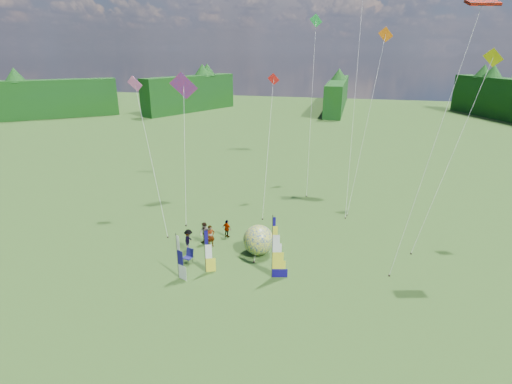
% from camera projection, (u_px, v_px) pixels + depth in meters
% --- Properties ---
extents(ground, '(220.00, 220.00, 0.00)m').
position_uv_depth(ground, '(256.00, 294.00, 25.66)').
color(ground, '#375623').
rests_on(ground, ground).
extents(treeline_ring, '(210.00, 210.00, 8.00)m').
position_uv_depth(treeline_ring, '(256.00, 238.00, 24.30)').
color(treeline_ring, '#123B16').
rests_on(treeline_ring, ground).
extents(feather_banner_main, '(1.22, 0.39, 4.52)m').
position_uv_depth(feather_banner_main, '(272.00, 248.00, 26.78)').
color(feather_banner_main, '#10095F').
rests_on(feather_banner_main, ground).
extents(side_banner_left, '(0.87, 0.44, 3.22)m').
position_uv_depth(side_banner_left, '(205.00, 252.00, 27.62)').
color(side_banner_left, yellow).
rests_on(side_banner_left, ground).
extents(side_banner_far, '(0.93, 0.47, 3.25)m').
position_uv_depth(side_banner_far, '(177.00, 257.00, 26.96)').
color(side_banner_far, white).
rests_on(side_banner_far, ground).
extents(bol_inflatable, '(2.33, 2.33, 2.33)m').
position_uv_depth(bol_inflatable, '(258.00, 240.00, 30.32)').
color(bol_inflatable, navy).
rests_on(bol_inflatable, ground).
extents(spectator_a, '(0.78, 0.76, 1.80)m').
position_uv_depth(spectator_a, '(211.00, 236.00, 31.53)').
color(spectator_a, '#66594C').
rests_on(spectator_a, ground).
extents(spectator_b, '(1.01, 0.81, 1.86)m').
position_uv_depth(spectator_b, '(205.00, 234.00, 31.89)').
color(spectator_b, '#66594C').
rests_on(spectator_b, ground).
extents(spectator_c, '(0.55, 1.18, 1.76)m').
position_uv_depth(spectator_c, '(189.00, 240.00, 30.93)').
color(spectator_c, '#66594C').
rests_on(spectator_c, ground).
extents(spectator_d, '(0.97, 0.70, 1.54)m').
position_uv_depth(spectator_d, '(227.00, 229.00, 33.14)').
color(spectator_d, '#66594C').
rests_on(spectator_d, ground).
extents(camp_chair, '(0.78, 0.78, 1.11)m').
position_uv_depth(camp_chair, '(188.00, 257.00, 29.14)').
color(camp_chair, '#151451').
rests_on(camp_chair, ground).
extents(kite_whale, '(3.75, 15.64, 23.50)m').
position_uv_depth(kite_whale, '(356.00, 83.00, 38.79)').
color(kite_whale, black).
rests_on(kite_whale, ground).
extents(kite_rainbow_delta, '(11.67, 14.90, 13.65)m').
position_uv_depth(kite_rainbow_delta, '(184.00, 140.00, 37.42)').
color(kite_rainbow_delta, red).
rests_on(kite_rainbow_delta, ground).
extents(kite_parafoil, '(8.81, 9.35, 19.60)m').
position_uv_depth(kite_parafoil, '(436.00, 131.00, 26.00)').
color(kite_parafoil, red).
rests_on(kite_parafoil, ground).
extents(small_kite_red, '(6.44, 9.82, 12.99)m').
position_uv_depth(small_kite_red, '(268.00, 141.00, 38.18)').
color(small_kite_red, red).
rests_on(small_kite_red, ground).
extents(small_kite_orange, '(6.12, 9.77, 17.30)m').
position_uv_depth(small_kite_orange, '(367.00, 119.00, 37.56)').
color(small_kite_orange, orange).
rests_on(small_kite_orange, ground).
extents(small_kite_yellow, '(8.76, 9.78, 15.41)m').
position_uv_depth(small_kite_yellow, '(453.00, 149.00, 30.27)').
color(small_kite_yellow, yellow).
rests_on(small_kite_yellow, ground).
extents(small_kite_pink, '(7.49, 8.19, 13.12)m').
position_uv_depth(small_kite_pink, '(150.00, 151.00, 34.27)').
color(small_kite_pink, pink).
rests_on(small_kite_pink, ground).
extents(small_kite_green, '(6.86, 11.71, 19.03)m').
position_uv_depth(small_kite_green, '(312.00, 101.00, 43.47)').
color(small_kite_green, green).
rests_on(small_kite_green, ground).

